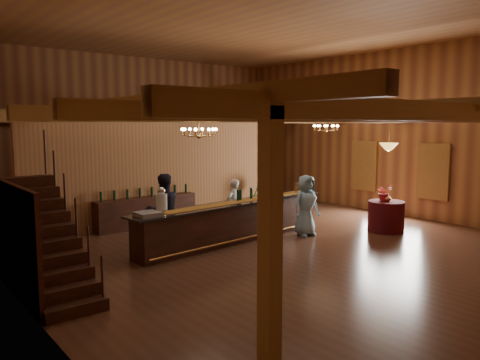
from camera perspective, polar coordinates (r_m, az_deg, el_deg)
floor at (r=12.44m, az=1.89°, el=-7.22°), size 14.00×14.00×0.00m
ceiling at (r=12.33m, az=1.99°, el=18.42°), size 14.00×14.00×0.00m
wall_back at (r=17.98m, az=-12.80°, el=5.77°), size 12.00×0.10×5.50m
wall_right at (r=16.62m, az=17.93°, el=5.55°), size 0.10×14.00×5.50m
beam_grid at (r=12.47m, az=0.42°, el=7.84°), size 11.90×13.90×0.39m
support_posts at (r=11.79m, az=3.49°, el=-0.10°), size 9.20×10.20×3.20m
partition_wall at (r=14.73m, az=-8.48°, el=1.01°), size 9.00×0.18×3.10m
window_right_front at (r=15.81m, az=22.51°, el=0.96°), size 0.12×1.05×1.75m
window_right_back at (r=17.21m, az=14.92°, el=1.67°), size 0.12×1.05×1.75m
staircase at (r=9.00m, az=-22.29°, el=-6.63°), size 1.00×2.80×2.00m
backroom_boxes at (r=16.69m, az=-11.26°, el=-1.91°), size 4.10×0.60×1.10m
tasting_bar at (r=12.13m, az=-0.67°, el=-5.08°), size 6.15×1.33×1.03m
beverage_dispenser at (r=10.66m, az=-9.56°, el=-2.51°), size 0.26×0.26×0.60m
glass_rack_tray at (r=10.39m, az=-11.16°, el=-4.11°), size 0.50×0.50×0.10m
raffle_drum at (r=13.87m, az=7.29°, el=-0.80°), size 0.34×0.24×0.30m
bar_bottle_0 at (r=12.26m, az=-0.24°, el=-1.86°), size 0.07×0.07×0.30m
bar_bottle_1 at (r=12.32m, az=0.05°, el=-1.82°), size 0.07×0.07×0.30m
bar_bottle_2 at (r=12.60m, az=1.38°, el=-1.63°), size 0.07×0.07×0.30m
backbar_shelf at (r=14.15m, az=-11.34°, el=-3.81°), size 3.17×0.58×0.89m
round_table at (r=13.87m, az=17.37°, el=-4.25°), size 1.00×1.00×0.86m
chandelier_left at (r=10.51m, az=-5.01°, el=5.87°), size 0.80×0.80×0.51m
chandelier_right at (r=15.35m, az=10.42°, el=6.30°), size 0.80×0.80×0.44m
pendant_lamp at (r=13.65m, az=17.66°, el=3.91°), size 0.52×0.52×0.90m
bartender at (r=13.15m, az=-0.85°, el=-3.14°), size 0.63×0.52×1.49m
staff_second at (r=11.65m, az=-9.35°, el=-3.69°), size 0.93×0.75×1.82m
guest at (r=12.82m, az=8.05°, el=-3.07°), size 0.87×0.61×1.66m
floor_plant at (r=16.06m, az=2.18°, el=-1.72°), size 0.84×0.75×1.28m
table_flowers at (r=13.84m, az=17.15°, el=-1.42°), size 0.53×0.49×0.50m
table_vase at (r=13.77m, az=17.57°, el=-1.87°), size 0.18×0.18×0.31m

